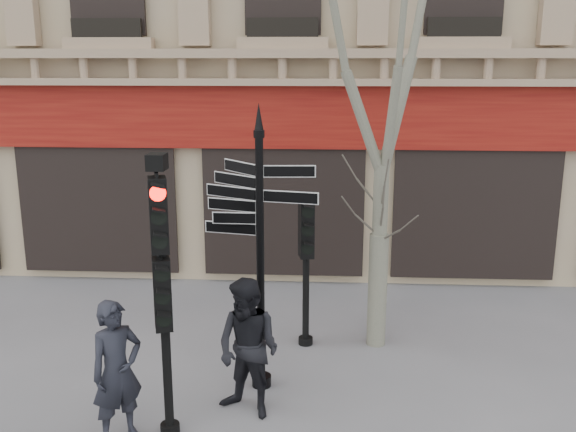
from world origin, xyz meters
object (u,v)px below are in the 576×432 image
fingerpost (260,202)px  plane_tree (387,23)px  traffic_signal_main (162,264)px  pedestrian_a (117,371)px  pedestrian_b (248,349)px  traffic_signal_secondary (306,244)px

fingerpost → plane_tree: bearing=61.8°
fingerpost → traffic_signal_main: fingerpost is taller
pedestrian_a → pedestrian_b: (1.58, 0.68, 0.03)m
fingerpost → pedestrian_b: bearing=-75.6°
fingerpost → pedestrian_a: fingerpost is taller
traffic_signal_secondary → plane_tree: bearing=-8.1°
plane_tree → pedestrian_b: size_ratio=3.89×
traffic_signal_secondary → pedestrian_b: (-0.70, -2.25, -0.81)m
fingerpost → traffic_signal_secondary: fingerpost is taller
plane_tree → pedestrian_a: (-3.48, -3.01, -4.35)m
pedestrian_a → pedestrian_b: size_ratio=0.97×
traffic_signal_main → pedestrian_b: (0.98, 0.54, -1.35)m
traffic_signal_secondary → plane_tree: plane_tree is taller
traffic_signal_main → traffic_signal_secondary: bearing=41.9°
traffic_signal_secondary → plane_tree: size_ratio=0.34×
plane_tree → pedestrian_b: 5.26m
pedestrian_b → plane_tree: bearing=78.5°
traffic_signal_main → plane_tree: bearing=27.8°
traffic_signal_secondary → pedestrian_a: (-2.28, -2.93, -0.84)m
traffic_signal_secondary → fingerpost: bearing=-124.3°
traffic_signal_secondary → plane_tree: (1.20, 0.08, 3.51)m
plane_tree → pedestrian_b: (-1.90, -2.33, -4.32)m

